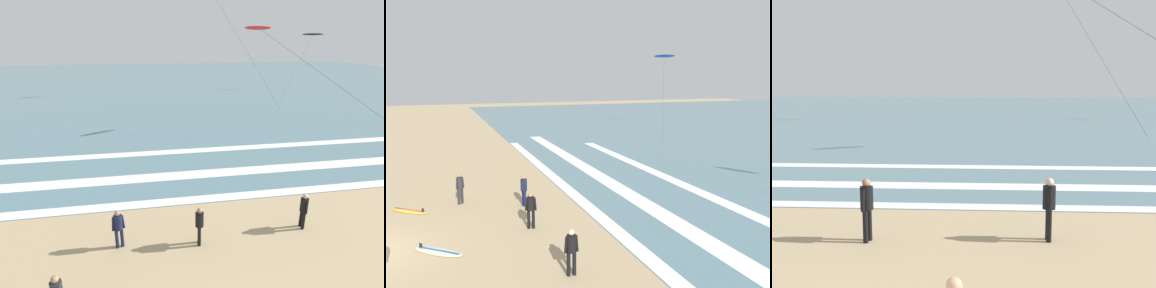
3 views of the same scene
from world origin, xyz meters
TOP-DOWN VIEW (x-y plane):
  - ocean_surface at (0.00, 54.55)m, footprint 140.00×90.00m
  - wave_foam_shoreline at (-0.48, 9.95)m, footprint 44.82×0.71m
  - wave_foam_mid_break at (1.25, 12.84)m, footprint 54.79×1.09m
  - wave_foam_outer_break at (-0.60, 16.78)m, footprint 39.62×0.88m
  - surfer_mid_group at (-0.63, 6.61)m, footprint 0.32×0.51m
  - surfer_foreground_main at (3.86, 6.94)m, footprint 0.32×0.51m

SIDE VIEW (x-z plane):
  - ocean_surface at x=0.00m, z-range 0.00..0.01m
  - wave_foam_shoreline at x=-0.48m, z-range 0.01..0.02m
  - wave_foam_mid_break at x=1.25m, z-range 0.01..0.02m
  - wave_foam_outer_break at x=-0.60m, z-range 0.01..0.02m
  - surfer_mid_group at x=-0.63m, z-range 0.16..1.76m
  - surfer_foreground_main at x=3.86m, z-range 0.16..1.76m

